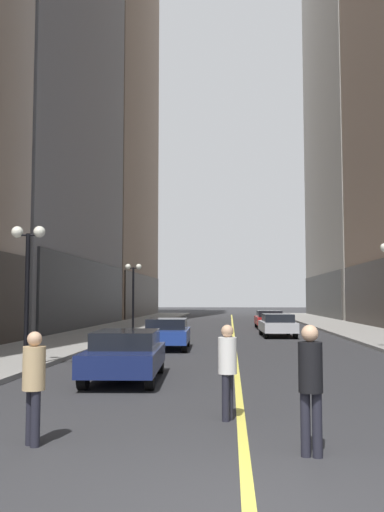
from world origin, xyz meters
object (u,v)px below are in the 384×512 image
Objects in this scene: car_blue at (167,332)px; street_lamp_left_near at (28,264)px; car_navy at (126,353)px; pedestrian_in_tan_trench at (34,379)px; car_red at (269,319)px; pedestrian_in_white_shirt at (227,364)px; car_silver at (277,324)px; pedestrian_in_black_coat at (311,379)px; street_lamp_left_far at (133,282)px.

street_lamp_left_near is at bearing -114.41° from car_blue.
pedestrian_in_tan_trench is at bearing -91.17° from car_navy.
car_red is (5.67, 26.33, 0.00)m from car_navy.
pedestrian_in_white_shirt reaches higher than car_blue.
car_blue is 9.78m from car_silver.
car_silver is at bearing 86.26° from pedestrian_in_black_coat.
car_red is 1.01× the size of street_lamp_left_near.
pedestrian_in_white_shirt is (2.77, -4.72, 0.28)m from car_navy.
car_red is at bearing 89.10° from car_silver.
street_lamp_left_far is (-6.16, 25.08, 2.25)m from pedestrian_in_white_shirt.
car_silver is 18.24m from street_lamp_left_near.
car_silver is at bearing 76.74° from pedestrian_in_tan_trench.
car_silver is 2.62× the size of pedestrian_in_white_shirt.
pedestrian_in_tan_trench reaches higher than car_blue.
car_navy is 18.25m from car_silver.
car_silver is at bearing 82.87° from pedestrian_in_white_shirt.
street_lamp_left_near is (-9.06, -24.64, 2.54)m from car_red.
car_blue is 0.92× the size of car_red.
pedestrian_in_black_coat is at bearing -4.28° from pedestrian_in_tan_trench.
pedestrian_in_white_shirt reaches higher than car_red.
pedestrian_in_tan_trench is 0.99× the size of pedestrian_in_white_shirt.
street_lamp_left_near is at bearing 133.89° from pedestrian_in_white_shirt.
car_blue is 2.40× the size of pedestrian_in_white_shirt.
pedestrian_in_white_shirt is 9.16m from street_lamp_left_near.
pedestrian_in_black_coat is 11.54m from street_lamp_left_near.
pedestrian_in_white_shirt is 25.92m from street_lamp_left_far.
car_red is at bearing 84.66° from pedestrian_in_white_shirt.
street_lamp_left_near is (-3.45, -7.60, 2.54)m from car_blue.
car_silver is 1.01× the size of car_red.
car_blue is 14.26m from pedestrian_in_white_shirt.
car_blue is at bearing 89.32° from pedestrian_in_tan_trench.
car_navy is 1.06× the size of car_blue.
car_blue and car_silver have the same top height.
car_red is (5.61, 17.04, 0.00)m from car_blue.
pedestrian_in_tan_trench is (-5.80, -32.98, 0.27)m from car_red.
pedestrian_in_black_coat reaches higher than car_navy.
car_blue is 2.26× the size of pedestrian_in_black_coat.
car_silver is 2.65× the size of pedestrian_in_tan_trench.
pedestrian_in_tan_trench is at bearing 175.72° from pedestrian_in_black_coat.
pedestrian_in_white_shirt reaches higher than pedestrian_in_tan_trench.
pedestrian_in_tan_trench reaches higher than car_silver.
car_red is 2.63× the size of pedestrian_in_tan_trench.
car_red is 31.18m from pedestrian_in_white_shirt.
car_blue is (0.05, 9.28, -0.00)m from car_navy.
street_lamp_left_far reaches higher than pedestrian_in_tan_trench.
pedestrian_in_tan_trench is at bearing -146.25° from pedestrian_in_white_shirt.
pedestrian_in_black_coat reaches higher than car_red.
street_lamp_left_near reaches higher than pedestrian_in_tan_trench.
car_red is 2.45× the size of pedestrian_in_black_coat.
car_blue is at bearing -108.23° from car_red.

